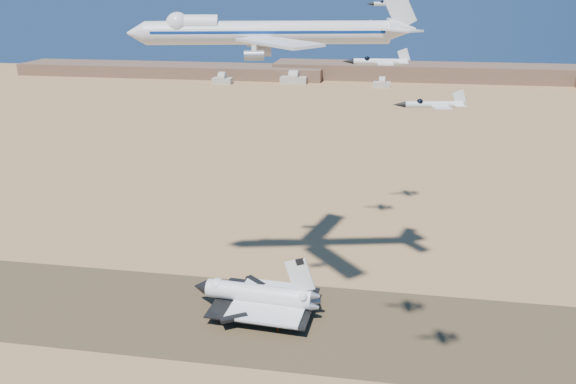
% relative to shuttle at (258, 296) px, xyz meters
% --- Properties ---
extents(ground, '(1200.00, 1200.00, 0.00)m').
position_rel_shuttle_xyz_m(ground, '(-1.91, -5.28, -5.78)').
color(ground, '#AE7F4D').
rests_on(ground, ground).
extents(runway, '(600.00, 50.00, 0.06)m').
position_rel_shuttle_xyz_m(runway, '(-1.91, -5.28, -5.75)').
color(runway, brown).
rests_on(runway, ground).
extents(ridgeline, '(960.00, 90.00, 18.00)m').
position_rel_shuttle_xyz_m(ridgeline, '(63.41, 522.02, 1.84)').
color(ridgeline, brown).
rests_on(ridgeline, ground).
extents(hangars, '(200.50, 29.50, 30.00)m').
position_rel_shuttle_xyz_m(hangars, '(-65.91, 473.15, -0.95)').
color(hangars, beige).
rests_on(hangars, ground).
extents(shuttle, '(43.76, 28.65, 21.52)m').
position_rel_shuttle_xyz_m(shuttle, '(0.00, 0.00, 0.00)').
color(shuttle, white).
rests_on(shuttle, runway).
extents(carrier_747, '(85.29, 64.47, 21.19)m').
position_rel_shuttle_xyz_m(carrier_747, '(0.77, 6.93, 84.25)').
color(carrier_747, white).
extents(crew_a, '(0.57, 0.76, 1.90)m').
position_rel_shuttle_xyz_m(crew_a, '(10.11, -8.82, -4.77)').
color(crew_a, '#CD410C').
rests_on(crew_a, runway).
extents(crew_b, '(0.89, 1.01, 1.80)m').
position_rel_shuttle_xyz_m(crew_b, '(9.65, -7.26, -4.82)').
color(crew_b, '#CD410C').
rests_on(crew_b, runway).
extents(crew_c, '(0.95, 1.02, 1.58)m').
position_rel_shuttle_xyz_m(crew_c, '(8.85, -11.47, -4.93)').
color(crew_c, '#CD410C').
rests_on(crew_c, runway).
extents(chase_jet_a, '(14.14, 7.64, 3.52)m').
position_rel_shuttle_xyz_m(chase_jet_a, '(35.95, -38.08, 81.91)').
color(chase_jet_a, white).
extents(chase_jet_b, '(13.73, 7.73, 3.45)m').
position_rel_shuttle_xyz_m(chase_jet_b, '(46.47, -51.62, 75.77)').
color(chase_jet_b, white).
extents(chase_jet_c, '(15.01, 8.10, 3.74)m').
position_rel_shuttle_xyz_m(chase_jet_c, '(26.03, 53.41, 82.80)').
color(chase_jet_c, white).
extents(chase_jet_d, '(15.98, 9.26, 4.06)m').
position_rel_shuttle_xyz_m(chase_jet_d, '(38.08, 71.45, 90.94)').
color(chase_jet_d, white).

